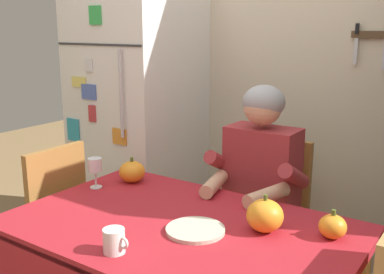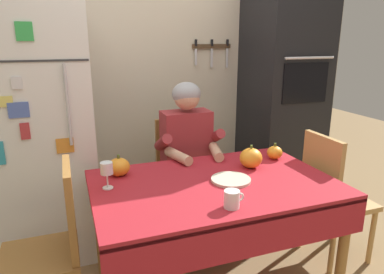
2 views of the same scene
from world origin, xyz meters
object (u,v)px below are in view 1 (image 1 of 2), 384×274
seated_person (256,187)px  pumpkin_large (333,226)px  serving_tray (195,230)px  chair_left_side (47,221)px  refrigerator (139,123)px  coffee_mug (114,241)px  dining_table (176,245)px  wine_glass (95,166)px  pumpkin_medium (265,216)px  chair_behind_person (270,216)px  pumpkin_small (132,172)px

seated_person → pumpkin_large: bearing=-35.6°
pumpkin_large → serving_tray: pumpkin_large is taller
seated_person → chair_left_side: 1.12m
refrigerator → coffee_mug: refrigerator is taller
dining_table → serving_tray: 0.13m
wine_glass → pumpkin_large: wine_glass is taller
chair_left_side → seated_person: bearing=29.5°
serving_tray → pumpkin_medium: bearing=36.0°
chair_left_side → coffee_mug: size_ratio=8.76×
dining_table → seated_person: bearing=85.0°
dining_table → coffee_mug: coffee_mug is taller
dining_table → serving_tray: serving_tray is taller
pumpkin_medium → refrigerator: bearing=150.1°
dining_table → wine_glass: wine_glass is taller
chair_behind_person → dining_table: bearing=-93.8°
refrigerator → dining_table: size_ratio=1.29×
seated_person → chair_left_side: (-0.95, -0.54, -0.23)m
wine_glass → serving_tray: 0.71m
chair_left_side → pumpkin_medium: 1.25m
pumpkin_medium → pumpkin_small: bearing=169.5°
chair_behind_person → chair_left_side: size_ratio=1.00×
refrigerator → pumpkin_small: refrigerator is taller
chair_behind_person → chair_left_side: bearing=-142.6°
refrigerator → dining_table: (0.95, -0.88, -0.24)m
chair_behind_person → seated_person: (-0.00, -0.19, 0.23)m
dining_table → seated_person: seated_person is taller
chair_left_side → refrigerator: bearing=93.4°
chair_behind_person → seated_person: seated_person is taller
chair_behind_person → pumpkin_large: (0.50, -0.55, 0.27)m
dining_table → serving_tray: bearing=-1.8°
refrigerator → pumpkin_small: (0.44, -0.57, -0.11)m
dining_table → pumpkin_medium: (0.31, 0.16, 0.15)m
wine_glass → pumpkin_small: bearing=62.2°
seated_person → serving_tray: seated_person is taller
wine_glass → seated_person: bearing=35.6°
seated_person → pumpkin_large: seated_person is taller
pumpkin_medium → serving_tray: pumpkin_medium is taller
chair_left_side → wine_glass: 0.46m
dining_table → wine_glass: 0.64m
chair_behind_person → pumpkin_medium: size_ratio=6.17×
serving_tray → coffee_mug: bearing=-115.3°
seated_person → pumpkin_small: seated_person is taller
pumpkin_large → pumpkin_medium: (-0.24, -0.09, 0.02)m
wine_glass → pumpkin_medium: wine_glass is taller
refrigerator → chair_behind_person: 1.08m
coffee_mug → pumpkin_large: pumpkin_large is taller
chair_left_side → pumpkin_small: chair_left_side is taller
coffee_mug → chair_behind_person: bearing=84.8°
refrigerator → pumpkin_large: refrigerator is taller
serving_tray → chair_left_side: bearing=176.2°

